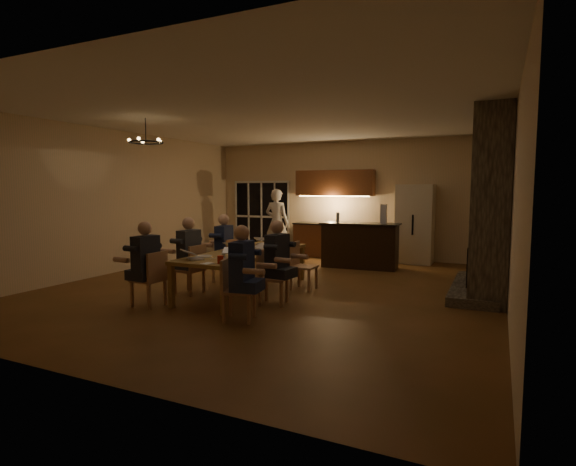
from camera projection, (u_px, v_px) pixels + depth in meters
The scene contains 44 objects.
floor at pixel (275, 288), 8.57m from camera, with size 9.00×9.00×0.00m, color brown.
back_wall at pixel (348, 199), 12.48m from camera, with size 8.00×0.04×3.20m, color #C8B58D.
left_wall at pixel (116, 202), 10.12m from camera, with size 0.04×9.00×3.20m, color #C8B58D.
right_wall at pixel (514, 208), 6.71m from camera, with size 0.04×9.00×3.20m, color #C8B58D.
ceiling at pixel (274, 116), 8.26m from camera, with size 8.00×9.00×0.04m, color white.
french_doors at pixel (262, 217), 13.64m from camera, with size 1.86×0.08×2.10m, color black.
fireplace at pixel (492, 205), 7.92m from camera, with size 0.58×2.50×3.20m, color #736B5A.
kitchenette at pixel (334, 214), 12.36m from camera, with size 2.24×0.68×2.40m, color brown, non-canonical shape.
refrigerator at pixel (415, 224), 11.40m from camera, with size 0.90×0.68×2.00m, color beige.
dining_table at pixel (246, 272), 8.19m from camera, with size 1.10×3.05×0.75m, color #AD8B45.
bar_island at pixel (360, 245), 10.72m from camera, with size 1.85×0.68×1.08m, color black.
chair_left_near at pixel (148, 279), 7.19m from camera, with size 0.44×0.44×0.89m, color tan, non-canonical shape.
chair_left_mid at pixel (189, 269), 8.07m from camera, with size 0.44×0.44×0.89m, color tan, non-canonical shape.
chair_left_far at pixel (226, 260), 9.07m from camera, with size 0.44×0.44×0.89m, color tan, non-canonical shape.
chair_right_near at pixel (239, 290), 6.41m from camera, with size 0.44×0.44×0.89m, color tan, non-canonical shape.
chair_right_mid at pixel (273, 278), 7.30m from camera, with size 0.44×0.44×0.89m, color tan, non-canonical shape.
chair_right_far at pixel (304, 266), 8.39m from camera, with size 0.44×0.44×0.89m, color tan, non-canonical shape.
person_left_near at pixel (146, 265), 7.07m from camera, with size 0.60×0.60×1.38m, color #272832, non-canonical shape.
person_right_near at pixel (242, 274), 6.33m from camera, with size 0.60×0.60×1.38m, color navy, non-canonical shape.
person_left_mid at pixel (189, 256), 8.06m from camera, with size 0.60×0.60×1.38m, color #353A3F, non-canonical shape.
person_right_mid at pixel (277, 262), 7.32m from camera, with size 0.60×0.60×1.38m, color #272832, non-canonical shape.
person_left_far at pixel (224, 248), 9.04m from camera, with size 0.60×0.60×1.38m, color navy, non-canonical shape.
standing_person at pixel (277, 222), 12.69m from camera, with size 0.69×0.45×1.89m, color silver.
chandelier at pixel (146, 142), 8.39m from camera, with size 0.63×0.63×0.03m, color black.
laptop_a at pixel (195, 252), 7.25m from camera, with size 0.32×0.28×0.23m, color silver, non-canonical shape.
laptop_b at pixel (232, 252), 7.29m from camera, with size 0.32×0.28×0.23m, color silver, non-canonical shape.
laptop_c at pixel (236, 244), 8.30m from camera, with size 0.32×0.28×0.23m, color silver, non-canonical shape.
laptop_d at pixel (257, 247), 7.93m from camera, with size 0.32×0.28×0.23m, color silver, non-canonical shape.
laptop_e at pixel (264, 239), 9.23m from camera, with size 0.32×0.28×0.23m, color silver, non-canonical shape.
laptop_f at pixel (281, 240), 8.96m from camera, with size 0.32×0.28×0.23m, color silver, non-canonical shape.
mug_front at pixel (232, 251), 7.83m from camera, with size 0.07×0.07×0.10m, color white.
mug_mid at pixel (263, 246), 8.53m from camera, with size 0.08×0.08×0.10m, color white.
mug_back at pixel (248, 243), 9.03m from camera, with size 0.08×0.08×0.10m, color white.
redcup_near at pixel (220, 260), 6.82m from camera, with size 0.09×0.09×0.12m, color red.
redcup_mid at pixel (239, 245), 8.64m from camera, with size 0.09×0.09×0.12m, color red.
can_silver at pixel (224, 254), 7.46m from camera, with size 0.06×0.06×0.12m, color #B2B2B7.
can_cola at pixel (274, 240), 9.42m from camera, with size 0.07×0.07×0.12m, color #3F0F0C.
can_right at pixel (268, 248), 8.20m from camera, with size 0.06×0.06×0.12m, color #B2B2B7.
plate_near at pixel (246, 257), 7.44m from camera, with size 0.26×0.26×0.02m, color white.
plate_left at pixel (204, 256), 7.50m from camera, with size 0.28×0.28×0.02m, color white.
plate_far at pixel (283, 247), 8.74m from camera, with size 0.25×0.25×0.02m, color white.
notepad at pixel (207, 264), 6.79m from camera, with size 0.14×0.19×0.01m, color white.
bar_bottle at pixel (338, 217), 10.84m from camera, with size 0.08×0.08×0.24m, color #99999E.
bar_blender at pixel (384, 214), 10.43m from camera, with size 0.14×0.14×0.45m, color silver.
Camera 1 is at (3.82, -7.51, 1.88)m, focal length 28.00 mm.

